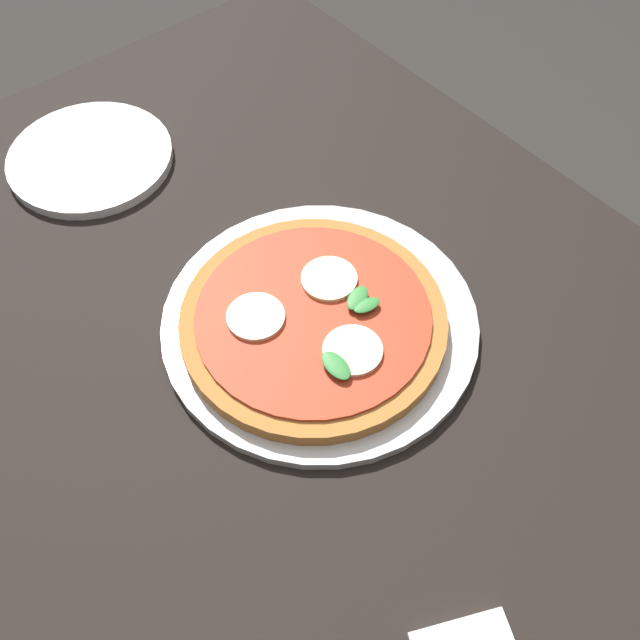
# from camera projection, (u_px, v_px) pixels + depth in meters

# --- Properties ---
(ground_plane) EXTENTS (6.00, 6.00, 0.00)m
(ground_plane) POSITION_uv_depth(u_px,v_px,m) (305.00, 541.00, 1.44)
(ground_plane) COLOR #2D2B28
(dining_table) EXTENTS (1.23, 0.89, 0.71)m
(dining_table) POSITION_uv_depth(u_px,v_px,m) (297.00, 376.00, 0.94)
(dining_table) COLOR black
(dining_table) RESTS_ON ground_plane
(serving_tray) EXTENTS (0.37, 0.37, 0.01)m
(serving_tray) POSITION_uv_depth(u_px,v_px,m) (320.00, 322.00, 0.86)
(serving_tray) COLOR silver
(serving_tray) RESTS_ON dining_table
(pizza) EXTENTS (0.31, 0.31, 0.03)m
(pizza) POSITION_uv_depth(u_px,v_px,m) (313.00, 320.00, 0.84)
(pizza) COLOR #B27033
(pizza) RESTS_ON serving_tray
(plate_white) EXTENTS (0.23, 0.23, 0.01)m
(plate_white) POSITION_uv_depth(u_px,v_px,m) (90.00, 158.00, 1.03)
(plate_white) COLOR white
(plate_white) RESTS_ON dining_table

